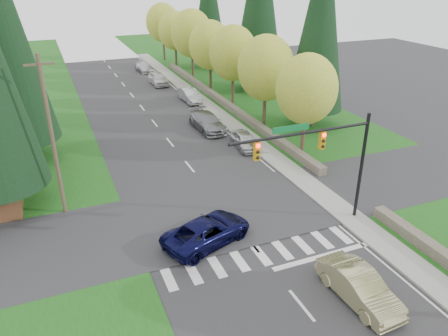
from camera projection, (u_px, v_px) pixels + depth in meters
ground at (291, 292)px, 21.13m from camera, size 120.00×120.00×0.00m
grass_east at (302, 126)px, 42.32m from camera, size 14.00×110.00×0.06m
grass_west at (9, 171)px, 33.33m from camera, size 14.00×110.00×0.06m
cross_street at (227, 213)px, 27.81m from camera, size 120.00×8.00×0.10m
sidewalk_east at (236, 128)px, 41.87m from camera, size 1.80×80.00×0.13m
curb_east at (228, 129)px, 41.57m from camera, size 0.20×80.00×0.13m
stone_wall_north at (221, 101)px, 49.02m from camera, size 0.70×40.00×0.70m
traffic_signal at (324, 150)px, 24.27m from camera, size 8.70×0.37×6.80m
utility_pole at (52, 137)px, 25.68m from camera, size 1.60×0.24×10.00m
decid_tree_0 at (307, 89)px, 33.62m from camera, size 4.80×4.80×8.37m
decid_tree_1 at (266, 68)px, 39.41m from camera, size 5.20×5.20×8.80m
decid_tree_2 at (233, 53)px, 45.14m from camera, size 5.00×5.00×8.82m
decid_tree_3 at (210, 45)px, 51.13m from camera, size 5.00×5.00×8.55m
decid_tree_4 at (192, 33)px, 56.85m from camera, size 5.40×5.40×9.18m
decid_tree_5 at (175, 31)px, 62.85m from camera, size 4.80×4.80×8.30m
decid_tree_6 at (163, 23)px, 68.60m from camera, size 5.20×5.20×8.86m
conifer_e_a at (320, 21)px, 38.50m from camera, size 5.44×5.44×17.80m
conifer_e_c at (209, 2)px, 62.11m from camera, size 5.10×5.10×16.80m
sedan_champagne at (359, 287)px, 20.31m from camera, size 1.88×4.78×1.55m
suv_navy at (207, 231)px, 24.56m from camera, size 5.88×4.17×1.49m
parked_car_a at (245, 140)px, 37.25m from camera, size 1.98×4.20×1.39m
parked_car_b at (207, 122)px, 41.23m from camera, size 2.47×5.53×1.57m
parked_car_c at (190, 95)px, 49.66m from camera, size 1.77×4.54×1.47m
parked_car_d at (158, 78)px, 56.60m from camera, size 1.92×4.70×1.60m
parked_car_e at (144, 68)px, 63.33m from camera, size 2.06×4.37×1.23m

